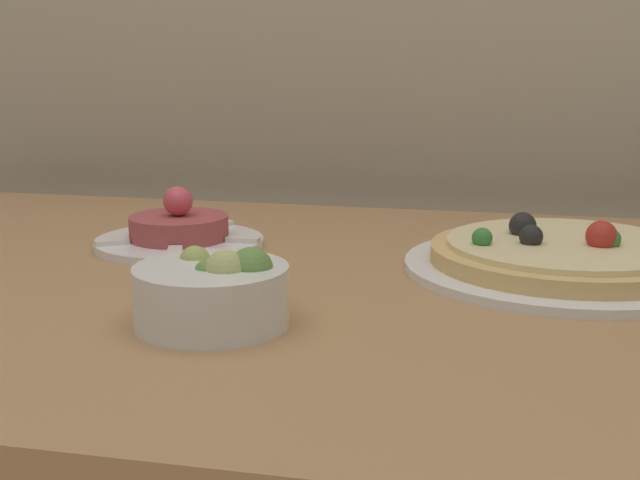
% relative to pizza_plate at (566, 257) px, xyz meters
% --- Properties ---
extents(dining_table, '(1.32, 0.84, 0.80)m').
position_rel_pizza_plate_xyz_m(dining_table, '(-0.31, -0.09, -0.12)').
color(dining_table, '#AD7F51').
rests_on(dining_table, ground_plane).
extents(pizza_plate, '(0.35, 0.35, 0.06)m').
position_rel_pizza_plate_xyz_m(pizza_plate, '(0.00, 0.00, 0.00)').
color(pizza_plate, white).
rests_on(pizza_plate, dining_table).
extents(tartare_plate, '(0.20, 0.20, 0.07)m').
position_rel_pizza_plate_xyz_m(tartare_plate, '(-0.45, 0.02, 0.00)').
color(tartare_plate, white).
rests_on(tartare_plate, dining_table).
extents(small_bowl, '(0.14, 0.14, 0.07)m').
position_rel_pizza_plate_xyz_m(small_bowl, '(-0.31, -0.26, 0.01)').
color(small_bowl, white).
rests_on(small_bowl, dining_table).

